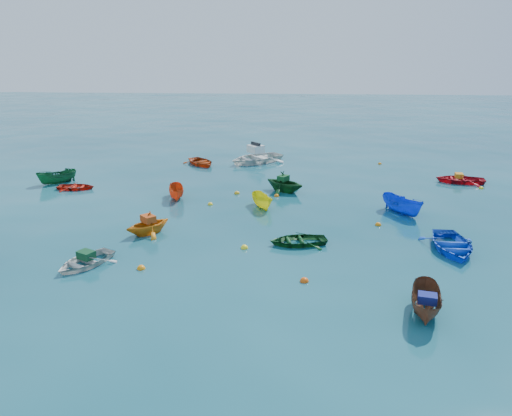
{
  "coord_description": "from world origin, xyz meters",
  "views": [
    {
      "loc": [
        1.83,
        -22.36,
        9.4
      ],
      "look_at": [
        0.0,
        5.0,
        0.4
      ],
      "focal_mm": 35.0,
      "sensor_mm": 36.0,
      "label": 1
    }
  ],
  "objects": [
    {
      "name": "tarp_green_b",
      "position": [
        1.5,
        9.96,
        0.91
      ],
      "size": [
        0.86,
        0.91,
        0.35
      ],
      "primitive_type": "cube",
      "rotation": [
        0.0,
        0.0,
        0.98
      ],
      "color": "#124B20",
      "rests_on": "dinghy_green_n"
    },
    {
      "name": "tarp_green_a",
      "position": [
        -7.12,
        -2.42,
        0.47
      ],
      "size": [
        0.89,
        0.82,
        0.35
      ],
      "primitive_type": "cube",
      "rotation": [
        0.0,
        0.0,
        -0.49
      ],
      "color": "#104222",
      "rests_on": "dinghy_white_near"
    },
    {
      "name": "dinghy_white_near",
      "position": [
        -7.17,
        -2.5,
        0.0
      ],
      "size": [
        3.15,
        3.48,
        0.59
      ],
      "primitive_type": "imported",
      "rotation": [
        0.0,
        0.0,
        -0.49
      ],
      "color": "beige",
      "rests_on": "ground"
    },
    {
      "name": "dinghy_orange_w",
      "position": [
        -5.41,
        1.55,
        0.0
      ],
      "size": [
        3.2,
        3.2,
        1.28
      ],
      "primitive_type": "imported",
      "rotation": [
        0.0,
        0.0,
        -0.78
      ],
      "color": "orange",
      "rests_on": "ground"
    },
    {
      "name": "buoy_ye_d",
      "position": [
        -2.94,
        6.67,
        0.0
      ],
      "size": [
        0.32,
        0.32,
        0.32
      ],
      "primitive_type": "sphere",
      "color": "yellow",
      "rests_on": "ground"
    },
    {
      "name": "sampan_orange_n",
      "position": [
        -5.3,
        7.9,
        0.0
      ],
      "size": [
        1.53,
        2.68,
        0.98
      ],
      "primitive_type": "imported",
      "rotation": [
        0.0,
        0.0,
        0.24
      ],
      "color": "#D14213",
      "rests_on": "ground"
    },
    {
      "name": "buoy_or_b",
      "position": [
        2.59,
        -3.47,
        0.0
      ],
      "size": [
        0.37,
        0.37,
        0.37
      ],
      "primitive_type": "sphere",
      "color": "#E14F0C",
      "rests_on": "ground"
    },
    {
      "name": "buoy_or_a",
      "position": [
        -4.56,
        -2.71,
        0.0
      ],
      "size": [
        0.37,
        0.37,
        0.37
      ],
      "primitive_type": "sphere",
      "color": "orange",
      "rests_on": "ground"
    },
    {
      "name": "ground",
      "position": [
        0.0,
        0.0,
        0.0
      ],
      "size": [
        160.0,
        160.0,
        0.0
      ],
      "primitive_type": "plane",
      "color": "#0A3D4E",
      "rests_on": "ground"
    },
    {
      "name": "motorboat_white",
      "position": [
        -0.92,
        18.48,
        0.0
      ],
      "size": [
        5.93,
        5.78,
        1.6
      ],
      "primitive_type": "imported",
      "rotation": [
        0.0,
        0.0,
        -0.86
      ],
      "color": "silver",
      "rests_on": "ground"
    },
    {
      "name": "buoy_or_e",
      "position": [
        9.37,
        18.51,
        0.0
      ],
      "size": [
        0.31,
        0.31,
        0.31
      ],
      "primitive_type": "sphere",
      "color": "orange",
      "rests_on": "ground"
    },
    {
      "name": "dinghy_green_e",
      "position": [
        2.37,
        0.66,
        0.0
      ],
      "size": [
        3.18,
        2.54,
        0.59
      ],
      "primitive_type": "imported",
      "rotation": [
        0.0,
        0.0,
        -1.37
      ],
      "color": "#10471B",
      "rests_on": "ground"
    },
    {
      "name": "tarp_orange_b",
      "position": [
        14.01,
        13.08,
        0.51
      ],
      "size": [
        0.6,
        0.74,
        0.33
      ],
      "primitive_type": "cube",
      "rotation": [
        0.0,
        0.0,
        -1.7
      ],
      "color": "orange",
      "rests_on": "dinghy_red_ne"
    },
    {
      "name": "tarp_orange_a",
      "position": [
        -5.38,
        1.58,
        0.82
      ],
      "size": [
        0.92,
        0.92,
        0.36
      ],
      "primitive_type": "cube",
      "rotation": [
        0.0,
        0.0,
        -0.78
      ],
      "color": "#BF4313",
      "rests_on": "dinghy_orange_w"
    },
    {
      "name": "sampan_yellow_mid",
      "position": [
        0.3,
        6.34,
        0.0
      ],
      "size": [
        1.79,
        2.65,
        0.96
      ],
      "primitive_type": "imported",
      "rotation": [
        0.0,
        0.0,
        0.38
      ],
      "color": "yellow",
      "rests_on": "ground"
    },
    {
      "name": "dinghy_red_ne",
      "position": [
        14.1,
        13.06,
        0.0
      ],
      "size": [
        3.62,
        2.8,
        0.69
      ],
      "primitive_type": "imported",
      "rotation": [
        0.0,
        0.0,
        -1.7
      ],
      "color": "red",
      "rests_on": "ground"
    },
    {
      "name": "buoy_or_c",
      "position": [
        1.09,
        8.73,
        0.0
      ],
      "size": [
        0.33,
        0.33,
        0.33
      ],
      "primitive_type": "sphere",
      "color": "orange",
      "rests_on": "ground"
    },
    {
      "name": "dinghy_blue_se",
      "position": [
        9.73,
        0.35,
        0.0
      ],
      "size": [
        2.78,
        3.8,
        0.77
      ],
      "primitive_type": "imported",
      "rotation": [
        0.0,
        0.0,
        -0.04
      ],
      "color": "blue",
      "rests_on": "ground"
    },
    {
      "name": "dinghy_red_far",
      "position": [
        -5.35,
        17.31,
        0.0
      ],
      "size": [
        3.75,
        3.97,
        0.67
      ],
      "primitive_type": "imported",
      "rotation": [
        0.0,
        0.0,
        0.62
      ],
      "color": "#B3390E",
      "rests_on": "ground"
    },
    {
      "name": "sampan_brown_mid",
      "position": [
        6.95,
        -5.81,
        0.0
      ],
      "size": [
        1.69,
        3.03,
        1.11
      ],
      "primitive_type": "imported",
      "rotation": [
        0.0,
        0.0,
        -0.23
      ],
      "color": "#54301E",
      "rests_on": "ground"
    },
    {
      "name": "sampan_blue_far",
      "position": [
        8.5,
        5.78,
        0.0
      ],
      "size": [
        2.59,
        3.13,
        1.16
      ],
      "primitive_type": "imported",
      "rotation": [
        0.0,
        0.0,
        0.58
      ],
      "color": "blue",
      "rests_on": "ground"
    },
    {
      "name": "sampan_green_far",
      "position": [
        -14.57,
        10.93,
        0.0
      ],
      "size": [
        2.8,
        2.59,
        1.07
      ],
      "primitive_type": "imported",
      "rotation": [
        0.0,
        0.0,
        -0.87
      ],
      "color": "#14562D",
      "rests_on": "ground"
    },
    {
      "name": "buoy_ye_c",
      "position": [
        -1.55,
        9.16,
        0.0
      ],
      "size": [
        0.37,
        0.37,
        0.37
      ],
      "primitive_type": "sphere",
      "color": "gold",
      "rests_on": "ground"
    },
    {
      "name": "dinghy_red_nw",
      "position": [
        -12.64,
        9.54,
        0.0
      ],
      "size": [
        2.56,
        1.88,
        0.52
      ],
      "primitive_type": "imported",
      "rotation": [
        0.0,
        0.0,
        1.61
      ],
      "color": "red",
      "rests_on": "ground"
    },
    {
      "name": "buoy_ye_e",
      "position": [
        15.07,
        11.52,
        0.0
      ],
      "size": [
        0.31,
        0.31,
        0.31
      ],
      "primitive_type": "sphere",
      "color": "yellow",
      "rests_on": "ground"
    },
    {
      "name": "tarp_blue_a",
      "position": [
        6.92,
        -5.96,
        0.71
      ],
      "size": [
        0.76,
        0.64,
        0.32
      ],
      "primitive_type": "cube",
      "rotation": [
        0.0,
        0.0,
        -0.23
      ],
      "color": "navy",
      "rests_on": "sampan_brown_mid"
    },
    {
      "name": "buoy_ye_a",
      "position": [
        -0.23,
        -0.07,
        0.0
      ],
      "size": [
        0.36,
        0.36,
        0.36
      ],
      "primitive_type": "sphere",
      "color": "yellow",
      "rests_on": "ground"
    },
    {
      "name": "buoy_or_d",
      "position": [
        6.79,
        3.63,
        0.0
      ],
      "size": [
        0.34,
        0.34,
        0.34
      ],
      "primitive_type": "sphere",
      "color": "orange",
      "rests_on": "ground"
    },
    {
      "name": "dinghy_green_n",
      "position": [
        1.58,
        9.9,
        0.0
      ],
      "size": [
        3.68,
        3.57,
        1.48
      ],
      "primitive_type": "imported",
      "rotation": [
        0.0,
        0.0,
        0.98
      ],
      "color": "#10441A",
      "rests_on": "ground"
    }
  ]
}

